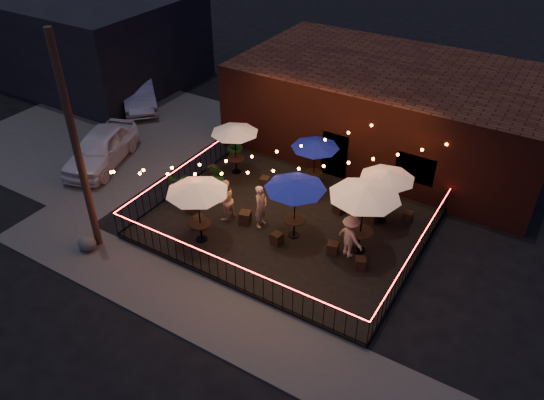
# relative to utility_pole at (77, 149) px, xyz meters

# --- Properties ---
(ground) EXTENTS (110.00, 110.00, 0.00)m
(ground) POSITION_rel_utility_pole_xyz_m (5.40, 2.60, -4.00)
(ground) COLOR black
(ground) RESTS_ON ground
(patio) EXTENTS (10.00, 8.00, 0.15)m
(patio) POSITION_rel_utility_pole_xyz_m (5.40, 4.60, -3.92)
(patio) COLOR black
(patio) RESTS_ON ground
(sidewalk) EXTENTS (18.00, 2.50, 0.05)m
(sidewalk) POSITION_rel_utility_pole_xyz_m (5.40, -0.65, -3.98)
(sidewalk) COLOR #403E3B
(sidewalk) RESTS_ON ground
(parking_lot) EXTENTS (11.00, 12.00, 0.02)m
(parking_lot) POSITION_rel_utility_pole_xyz_m (-6.60, 6.60, -3.99)
(parking_lot) COLOR #403E3B
(parking_lot) RESTS_ON ground
(brick_building) EXTENTS (14.00, 8.00, 4.00)m
(brick_building) POSITION_rel_utility_pole_xyz_m (6.40, 12.59, -2.00)
(brick_building) COLOR #39170F
(brick_building) RESTS_ON ground
(background_building) EXTENTS (12.00, 9.00, 5.00)m
(background_building) POSITION_rel_utility_pole_xyz_m (-12.60, 11.60, -1.50)
(background_building) COLOR black
(background_building) RESTS_ON ground
(utility_pole) EXTENTS (0.26, 0.26, 8.00)m
(utility_pole) POSITION_rel_utility_pole_xyz_m (0.00, 0.00, 0.00)
(utility_pole) COLOR #3B2A18
(utility_pole) RESTS_ON ground
(fence_front) EXTENTS (10.00, 0.04, 1.04)m
(fence_front) POSITION_rel_utility_pole_xyz_m (5.40, 0.60, -3.34)
(fence_front) COLOR black
(fence_front) RESTS_ON patio
(fence_left) EXTENTS (0.04, 8.00, 1.04)m
(fence_left) POSITION_rel_utility_pole_xyz_m (0.40, 4.60, -3.34)
(fence_left) COLOR black
(fence_left) RESTS_ON patio
(fence_right) EXTENTS (0.04, 8.00, 1.04)m
(fence_right) POSITION_rel_utility_pole_xyz_m (10.40, 4.60, -3.34)
(fence_right) COLOR black
(fence_right) RESTS_ON patio
(festoon_lights) EXTENTS (10.02, 8.72, 1.32)m
(festoon_lights) POSITION_rel_utility_pole_xyz_m (4.39, 4.30, -1.48)
(festoon_lights) COLOR #F5591B
(festoon_lights) RESTS_ON ground
(cafe_table_0) EXTENTS (2.60, 2.60, 2.47)m
(cafe_table_0) POSITION_rel_utility_pole_xyz_m (3.22, 2.05, -1.60)
(cafe_table_0) COLOR black
(cafe_table_0) RESTS_ON patio
(cafe_table_1) EXTENTS (2.20, 2.20, 2.27)m
(cafe_table_1) POSITION_rel_utility_pole_xyz_m (1.60, 6.65, -1.78)
(cafe_table_1) COLOR black
(cafe_table_1) RESTS_ON patio
(cafe_table_2) EXTENTS (2.97, 2.97, 2.47)m
(cafe_table_2) POSITION_rel_utility_pole_xyz_m (6.01, 4.04, -1.59)
(cafe_table_2) COLOR black
(cafe_table_2) RESTS_ON patio
(cafe_table_3) EXTENTS (2.61, 2.61, 2.21)m
(cafe_table_3) POSITION_rel_utility_pole_xyz_m (5.05, 7.40, -1.83)
(cafe_table_3) COLOR black
(cafe_table_3) RESTS_ON patio
(cafe_table_4) EXTENTS (2.78, 2.78, 2.76)m
(cafe_table_4) POSITION_rel_utility_pole_xyz_m (8.42, 4.51, -1.33)
(cafe_table_4) COLOR black
(cafe_table_4) RESTS_ON patio
(cafe_table_5) EXTENTS (2.38, 2.38, 2.28)m
(cafe_table_5) POSITION_rel_utility_pole_xyz_m (8.45, 6.60, -1.77)
(cafe_table_5) COLOR black
(cafe_table_5) RESTS_ON patio
(bistro_chair_0) EXTENTS (0.40, 0.40, 0.43)m
(bistro_chair_0) POSITION_rel_utility_pole_xyz_m (1.81, 3.22, -3.64)
(bistro_chair_0) COLOR black
(bistro_chair_0) RESTS_ON patio
(bistro_chair_1) EXTENTS (0.50, 0.50, 0.46)m
(bistro_chair_1) POSITION_rel_utility_pole_xyz_m (2.69, 2.63, -3.62)
(bistro_chair_1) COLOR black
(bistro_chair_1) RESTS_ON patio
(bistro_chair_2) EXTENTS (0.46, 0.46, 0.45)m
(bistro_chair_2) POSITION_rel_utility_pole_xyz_m (0.88, 5.88, -3.62)
(bistro_chair_2) COLOR black
(bistro_chair_2) RESTS_ON patio
(bistro_chair_3) EXTENTS (0.44, 0.44, 0.45)m
(bistro_chair_3) POSITION_rel_utility_pole_xyz_m (3.32, 6.30, -3.63)
(bistro_chair_3) COLOR black
(bistro_chair_3) RESTS_ON patio
(bistro_chair_4) EXTENTS (0.52, 0.52, 0.50)m
(bistro_chair_4) POSITION_rel_utility_pole_xyz_m (4.02, 3.75, -3.60)
(bistro_chair_4) COLOR black
(bistro_chair_4) RESTS_ON patio
(bistro_chair_5) EXTENTS (0.43, 0.43, 0.43)m
(bistro_chair_5) POSITION_rel_utility_pole_xyz_m (5.70, 3.32, -3.63)
(bistro_chair_5) COLOR black
(bistro_chair_5) RESTS_ON patio
(bistro_chair_6) EXTENTS (0.43, 0.43, 0.41)m
(bistro_chair_6) POSITION_rel_utility_pole_xyz_m (5.35, 6.55, -3.64)
(bistro_chair_6) COLOR black
(bistro_chair_6) RESTS_ON patio
(bistro_chair_7) EXTENTS (0.51, 0.51, 0.48)m
(bistro_chair_7) POSITION_rel_utility_pole_xyz_m (6.82, 6.27, -3.61)
(bistro_chair_7) COLOR black
(bistro_chair_7) RESTS_ON patio
(bistro_chair_8) EXTENTS (0.45, 0.45, 0.44)m
(bistro_chair_8) POSITION_rel_utility_pole_xyz_m (7.69, 3.88, -3.63)
(bistro_chair_8) COLOR black
(bistro_chair_8) RESTS_ON patio
(bistro_chair_9) EXTENTS (0.48, 0.48, 0.43)m
(bistro_chair_9) POSITION_rel_utility_pole_xyz_m (8.86, 3.65, -3.64)
(bistro_chair_9) COLOR black
(bistro_chair_9) RESTS_ON patio
(bistro_chair_10) EXTENTS (0.50, 0.50, 0.49)m
(bistro_chair_10) POSITION_rel_utility_pole_xyz_m (8.14, 6.45, -3.61)
(bistro_chair_10) COLOR black
(bistro_chair_10) RESTS_ON patio
(bistro_chair_11) EXTENTS (0.35, 0.35, 0.40)m
(bistro_chair_11) POSITION_rel_utility_pole_xyz_m (9.33, 7.14, -3.65)
(bistro_chair_11) COLOR black
(bistro_chair_11) RESTS_ON patio
(patron_a) EXTENTS (0.43, 0.65, 1.75)m
(patron_a) POSITION_rel_utility_pole_xyz_m (4.62, 3.94, -2.97)
(patron_a) COLOR tan
(patron_a) RESTS_ON patio
(patron_b) EXTENTS (0.84, 0.97, 1.72)m
(patron_b) POSITION_rel_utility_pole_xyz_m (3.21, 3.60, -2.99)
(patron_b) COLOR #D7AC94
(patron_b) RESTS_ON patio
(patron_c) EXTENTS (1.24, 0.97, 1.68)m
(patron_c) POSITION_rel_utility_pole_xyz_m (8.22, 4.07, -3.01)
(patron_c) COLOR tan
(patron_c) RESTS_ON patio
(potted_shrub_a) EXTENTS (1.35, 1.26, 1.22)m
(potted_shrub_a) POSITION_rel_utility_pole_xyz_m (0.80, 3.78, -3.24)
(potted_shrub_a) COLOR #14400E
(potted_shrub_a) RESTS_ON patio
(potted_shrub_b) EXTENTS (0.93, 0.84, 1.38)m
(potted_shrub_b) POSITION_rel_utility_pole_xyz_m (1.86, 4.94, -3.16)
(potted_shrub_b) COLOR #13390D
(potted_shrub_b) RESTS_ON patio
(potted_shrub_c) EXTENTS (0.74, 0.74, 1.28)m
(potted_shrub_c) POSITION_rel_utility_pole_xyz_m (0.80, 7.72, -3.21)
(potted_shrub_c) COLOR #17360B
(potted_shrub_c) RESTS_ON patio
(cooler) EXTENTS (0.72, 0.56, 0.87)m
(cooler) POSITION_rel_utility_pole_xyz_m (1.16, 3.67, -3.41)
(cooler) COLOR #0B369E
(cooler) RESTS_ON patio
(boulder) EXTENTS (0.81, 0.69, 0.62)m
(boulder) POSITION_rel_utility_pole_xyz_m (-0.07, -0.46, -3.69)
(boulder) COLOR #40413C
(boulder) RESTS_ON ground
(car_white) EXTENTS (3.36, 5.10, 1.62)m
(car_white) POSITION_rel_utility_pole_xyz_m (-4.18, 4.27, -3.19)
(car_white) COLOR silver
(car_white) RESTS_ON ground
(car_silver) EXTENTS (4.64, 4.43, 1.57)m
(car_silver) POSITION_rel_utility_pole_xyz_m (-7.16, 9.84, -3.22)
(car_silver) COLOR #A9A9B1
(car_silver) RESTS_ON ground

